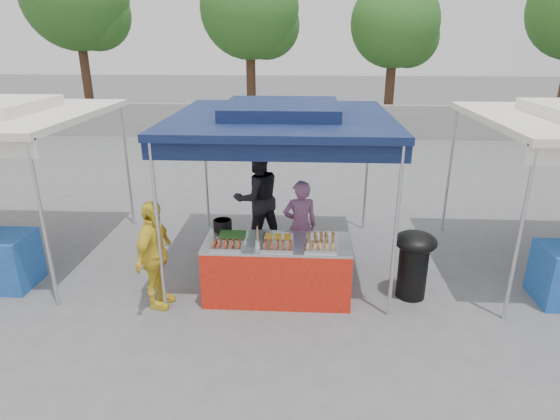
# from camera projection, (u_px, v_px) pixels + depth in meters

# --- Properties ---
(ground_plane) EXTENTS (80.00, 80.00, 0.00)m
(ground_plane) POSITION_uv_depth(u_px,v_px,m) (278.00, 292.00, 6.76)
(ground_plane) COLOR #5F5F61
(back_wall) EXTENTS (40.00, 0.25, 1.20)m
(back_wall) POSITION_uv_depth(u_px,v_px,m) (296.00, 121.00, 16.84)
(back_wall) COLOR gray
(back_wall) RESTS_ON ground_plane
(main_canopy) EXTENTS (3.20, 3.20, 2.57)m
(main_canopy) POSITION_uv_depth(u_px,v_px,m) (281.00, 117.00, 6.84)
(main_canopy) COLOR silver
(main_canopy) RESTS_ON ground_plane
(tree_0) EXTENTS (4.03, 4.03, 6.93)m
(tree_0) POSITION_uv_depth(u_px,v_px,m) (80.00, 1.00, 18.03)
(tree_0) COLOR #442A1A
(tree_0) RESTS_ON ground_plane
(tree_1) EXTENTS (3.67, 3.64, 6.26)m
(tree_1) POSITION_uv_depth(u_px,v_px,m) (254.00, 13.00, 17.28)
(tree_1) COLOR #442A1A
(tree_1) RESTS_ON ground_plane
(tree_2) EXTENTS (3.33, 3.24, 5.56)m
(tree_2) POSITION_uv_depth(u_px,v_px,m) (398.00, 27.00, 17.24)
(tree_2) COLOR #442A1A
(tree_2) RESTS_ON ground_plane
(vendor_table) EXTENTS (2.00, 0.80, 0.85)m
(vendor_table) POSITION_uv_depth(u_px,v_px,m) (277.00, 269.00, 6.52)
(vendor_table) COLOR red
(vendor_table) RESTS_ON ground_plane
(food_tray_fl) EXTENTS (0.42, 0.30, 0.07)m
(food_tray_fl) POSITION_uv_depth(u_px,v_px,m) (226.00, 246.00, 6.16)
(food_tray_fl) COLOR silver
(food_tray_fl) RESTS_ON vendor_table
(food_tray_fm) EXTENTS (0.42, 0.30, 0.07)m
(food_tray_fm) POSITION_uv_depth(u_px,v_px,m) (277.00, 247.00, 6.13)
(food_tray_fm) COLOR silver
(food_tray_fm) RESTS_ON vendor_table
(food_tray_fr) EXTENTS (0.42, 0.30, 0.07)m
(food_tray_fr) POSITION_uv_depth(u_px,v_px,m) (320.00, 247.00, 6.11)
(food_tray_fr) COLOR silver
(food_tray_fr) RESTS_ON vendor_table
(food_tray_bl) EXTENTS (0.42, 0.30, 0.07)m
(food_tray_bl) POSITION_uv_depth(u_px,v_px,m) (233.00, 236.00, 6.46)
(food_tray_bl) COLOR silver
(food_tray_bl) RESTS_ON vendor_table
(food_tray_bm) EXTENTS (0.42, 0.30, 0.07)m
(food_tray_bm) POSITION_uv_depth(u_px,v_px,m) (278.00, 238.00, 6.41)
(food_tray_bm) COLOR silver
(food_tray_bm) RESTS_ON vendor_table
(food_tray_br) EXTENTS (0.42, 0.30, 0.07)m
(food_tray_br) POSITION_uv_depth(u_px,v_px,m) (321.00, 238.00, 6.39)
(food_tray_br) COLOR silver
(food_tray_br) RESTS_ON vendor_table
(cooking_pot) EXTENTS (0.27, 0.27, 0.16)m
(cooking_pot) POSITION_uv_depth(u_px,v_px,m) (223.00, 225.00, 6.72)
(cooking_pot) COLOR black
(cooking_pot) RESTS_ON vendor_table
(skewer_cup) EXTENTS (0.08, 0.08, 0.10)m
(skewer_cup) POSITION_uv_depth(u_px,v_px,m) (258.00, 243.00, 6.20)
(skewer_cup) COLOR silver
(skewer_cup) RESTS_ON vendor_table
(wok_burner) EXTENTS (0.59, 0.59, 0.99)m
(wok_burner) POSITION_uv_depth(u_px,v_px,m) (414.00, 259.00, 6.47)
(wok_burner) COLOR black
(wok_burner) RESTS_ON ground_plane
(crate_left) EXTENTS (0.47, 0.33, 0.28)m
(crate_left) POSITION_uv_depth(u_px,v_px,m) (252.00, 263.00, 7.33)
(crate_left) COLOR #1539AB
(crate_left) RESTS_ON ground_plane
(crate_right) EXTENTS (0.49, 0.35, 0.30)m
(crate_right) POSITION_uv_depth(u_px,v_px,m) (295.00, 268.00, 7.14)
(crate_right) COLOR #1539AB
(crate_right) RESTS_ON ground_plane
(crate_stacked) EXTENTS (0.49, 0.34, 0.29)m
(crate_stacked) POSITION_uv_depth(u_px,v_px,m) (296.00, 251.00, 7.04)
(crate_stacked) COLOR #1539AB
(crate_stacked) RESTS_ON crate_right
(vendor_woman) EXTENTS (0.59, 0.45, 1.47)m
(vendor_woman) POSITION_uv_depth(u_px,v_px,m) (300.00, 226.00, 7.20)
(vendor_woman) COLOR #915C85
(vendor_woman) RESTS_ON ground_plane
(helper_man) EXTENTS (1.07, 1.00, 1.76)m
(helper_man) POSITION_uv_depth(u_px,v_px,m) (257.00, 198.00, 7.99)
(helper_man) COLOR black
(helper_man) RESTS_ON ground_plane
(customer_person) EXTENTS (0.51, 0.93, 1.51)m
(customer_person) POSITION_uv_depth(u_px,v_px,m) (155.00, 255.00, 6.18)
(customer_person) COLOR yellow
(customer_person) RESTS_ON ground_plane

